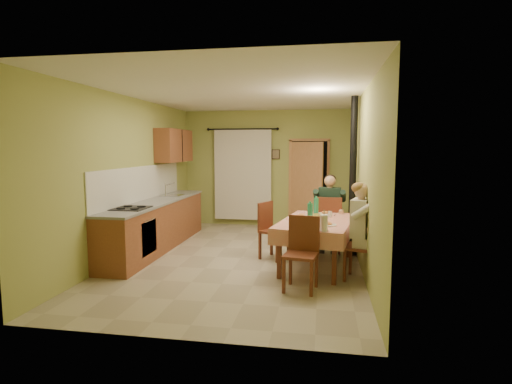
% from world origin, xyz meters
% --- Properties ---
extents(floor, '(4.00, 6.00, 0.01)m').
position_xyz_m(floor, '(0.00, 0.00, 0.00)').
color(floor, tan).
rests_on(floor, ground).
extents(room_shell, '(4.04, 6.04, 2.82)m').
position_xyz_m(room_shell, '(0.00, 0.00, 1.82)').
color(room_shell, '#9FA655').
rests_on(room_shell, ground).
extents(kitchen_run, '(0.64, 3.64, 1.56)m').
position_xyz_m(kitchen_run, '(-1.71, 0.40, 0.48)').
color(kitchen_run, brown).
rests_on(kitchen_run, ground).
extents(upper_cabinets, '(0.35, 1.40, 0.70)m').
position_xyz_m(upper_cabinets, '(-1.82, 1.70, 1.95)').
color(upper_cabinets, brown).
rests_on(upper_cabinets, room_shell).
extents(curtain, '(1.70, 0.07, 2.22)m').
position_xyz_m(curtain, '(-0.55, 2.90, 1.26)').
color(curtain, black).
rests_on(curtain, ground).
extents(doorway, '(0.96, 0.41, 2.15)m').
position_xyz_m(doorway, '(1.03, 2.89, 1.05)').
color(doorway, black).
rests_on(doorway, ground).
extents(dining_table, '(1.37, 1.94, 0.76)m').
position_xyz_m(dining_table, '(1.30, -0.29, 0.38)').
color(dining_table, tan).
rests_on(dining_table, ground).
extents(tableware, '(0.68, 1.63, 0.33)m').
position_xyz_m(tableware, '(1.29, -0.41, 0.83)').
color(tableware, white).
rests_on(tableware, dining_table).
extents(chair_far, '(0.49, 0.49, 1.03)m').
position_xyz_m(chair_far, '(1.51, 0.73, 0.29)').
color(chair_far, '#622C1A').
rests_on(chair_far, ground).
extents(chair_near, '(0.49, 0.49, 0.99)m').
position_xyz_m(chair_near, '(1.11, -1.38, 0.29)').
color(chair_near, '#622C1A').
rests_on(chair_near, ground).
extents(chair_right, '(0.55, 0.55, 1.01)m').
position_xyz_m(chair_right, '(1.96, -0.83, 0.29)').
color(chair_right, '#622C1A').
rests_on(chair_right, ground).
extents(chair_left, '(0.56, 0.56, 0.97)m').
position_xyz_m(chair_left, '(0.56, 0.08, 0.29)').
color(chair_left, '#622C1A').
rests_on(chair_left, ground).
extents(man_far, '(0.60, 0.48, 1.39)m').
position_xyz_m(man_far, '(1.51, 0.74, 0.88)').
color(man_far, '#192D23').
rests_on(man_far, chair_far).
extents(man_right, '(0.56, 0.64, 1.39)m').
position_xyz_m(man_right, '(1.95, -0.82, 0.88)').
color(man_right, beige).
rests_on(man_right, chair_right).
extents(stove_flue, '(0.24, 0.24, 2.80)m').
position_xyz_m(stove_flue, '(1.90, 0.60, 1.02)').
color(stove_flue, black).
rests_on(stove_flue, ground).
extents(picture_back, '(0.19, 0.03, 0.23)m').
position_xyz_m(picture_back, '(0.25, 2.97, 1.75)').
color(picture_back, black).
rests_on(picture_back, room_shell).
extents(picture_right, '(0.03, 0.31, 0.21)m').
position_xyz_m(picture_right, '(1.97, 1.20, 1.85)').
color(picture_right, brown).
rests_on(picture_right, room_shell).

